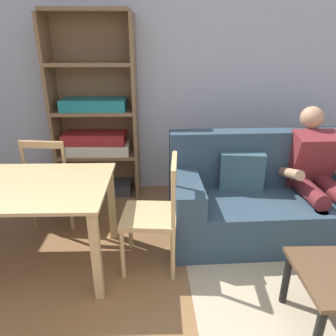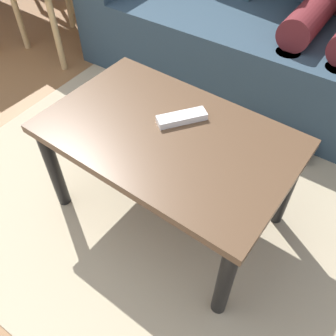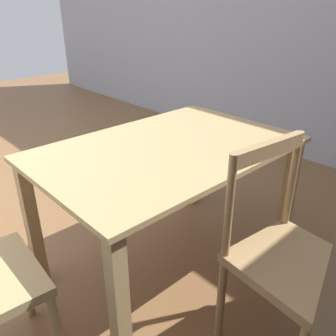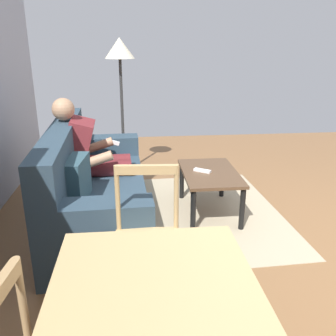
{
  "view_description": "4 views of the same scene",
  "coord_description": "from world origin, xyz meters",
  "px_view_note": "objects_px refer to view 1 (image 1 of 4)",
  "views": [
    {
      "loc": [
        -0.18,
        -0.51,
        1.7
      ],
      "look_at": [
        -0.13,
        1.45,
        0.9
      ],
      "focal_mm": 33.3,
      "sensor_mm": 36.0,
      "label": 1
    },
    {
      "loc": [
        1.57,
        0.21,
        1.24
      ],
      "look_at": [
        1.05,
        0.92,
        0.26
      ],
      "focal_mm": 38.52,
      "sensor_mm": 36.0,
      "label": 2
    },
    {
      "loc": [
        -0.12,
        2.76,
        1.36
      ],
      "look_at": [
        -1.2,
        1.6,
        0.6
      ],
      "focal_mm": 37.32,
      "sensor_mm": 36.0,
      "label": 3
    },
    {
      "loc": [
        -2.24,
        1.66,
        1.64
      ],
      "look_at": [
        -0.13,
        1.45,
        0.9
      ],
      "focal_mm": 38.96,
      "sensor_mm": 36.0,
      "label": 4
    }
  ],
  "objects_px": {
    "person_lounging": "(316,173)",
    "dining_table": "(24,198)",
    "dining_chair_near_wall": "(55,180)",
    "dining_chair_facing_couch": "(153,215)",
    "bookshelf": "(97,126)",
    "couch": "(280,198)"
  },
  "relations": [
    {
      "from": "person_lounging",
      "to": "bookshelf",
      "type": "relative_size",
      "value": 0.58
    },
    {
      "from": "couch",
      "to": "bookshelf",
      "type": "bearing_deg",
      "value": 156.02
    },
    {
      "from": "couch",
      "to": "dining_chair_facing_couch",
      "type": "relative_size",
      "value": 2.31
    },
    {
      "from": "couch",
      "to": "dining_table",
      "type": "xyz_separation_m",
      "value": [
        -2.15,
        -0.46,
        0.28
      ]
    },
    {
      "from": "dining_chair_near_wall",
      "to": "dining_table",
      "type": "bearing_deg",
      "value": -89.71
    },
    {
      "from": "couch",
      "to": "dining_chair_near_wall",
      "type": "bearing_deg",
      "value": 173.79
    },
    {
      "from": "dining_chair_near_wall",
      "to": "dining_chair_facing_couch",
      "type": "height_order",
      "value": "dining_chair_facing_couch"
    },
    {
      "from": "dining_chair_near_wall",
      "to": "dining_chair_facing_couch",
      "type": "relative_size",
      "value": 0.98
    },
    {
      "from": "bookshelf",
      "to": "dining_table",
      "type": "relative_size",
      "value": 1.56
    },
    {
      "from": "couch",
      "to": "bookshelf",
      "type": "distance_m",
      "value": 2.06
    },
    {
      "from": "bookshelf",
      "to": "dining_chair_near_wall",
      "type": "xyz_separation_m",
      "value": [
        -0.33,
        -0.58,
        -0.4
      ]
    },
    {
      "from": "person_lounging",
      "to": "dining_chair_near_wall",
      "type": "relative_size",
      "value": 1.29
    },
    {
      "from": "couch",
      "to": "dining_table",
      "type": "bearing_deg",
      "value": -167.99
    },
    {
      "from": "couch",
      "to": "bookshelf",
      "type": "relative_size",
      "value": 1.05
    },
    {
      "from": "person_lounging",
      "to": "dining_chair_near_wall",
      "type": "distance_m",
      "value": 2.46
    },
    {
      "from": "dining_chair_near_wall",
      "to": "dining_chair_facing_couch",
      "type": "distance_m",
      "value": 1.19
    },
    {
      "from": "person_lounging",
      "to": "dining_table",
      "type": "xyz_separation_m",
      "value": [
        -2.45,
        -0.47,
        0.02
      ]
    },
    {
      "from": "person_lounging",
      "to": "dining_table",
      "type": "distance_m",
      "value": 2.49
    },
    {
      "from": "dining_chair_near_wall",
      "to": "person_lounging",
      "type": "bearing_deg",
      "value": -5.23
    },
    {
      "from": "dining_table",
      "to": "couch",
      "type": "bearing_deg",
      "value": 12.01
    },
    {
      "from": "dining_chair_facing_couch",
      "to": "dining_table",
      "type": "bearing_deg",
      "value": 179.88
    },
    {
      "from": "couch",
      "to": "dining_table",
      "type": "distance_m",
      "value": 2.21
    }
  ]
}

